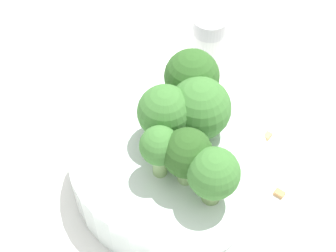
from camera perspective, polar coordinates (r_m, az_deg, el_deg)
ground_plane at (r=0.46m, az=-0.00°, el=-6.64°), size 3.00×3.00×0.00m
bowl at (r=0.44m, az=-0.00°, el=-4.75°), size 0.18×0.18×0.05m
broccoli_floret_0 at (r=0.43m, az=2.91°, el=5.93°), size 0.05×0.05×0.06m
broccoli_floret_1 at (r=0.40m, az=-0.23°, el=1.66°), size 0.05×0.05×0.06m
broccoli_floret_2 at (r=0.37m, az=2.35°, el=-3.48°), size 0.04×0.04×0.06m
broccoli_floret_3 at (r=0.41m, az=3.84°, el=2.10°), size 0.06×0.06×0.06m
broccoli_floret_4 at (r=0.36m, az=5.56°, el=-5.91°), size 0.04×0.04×0.06m
broccoli_floret_5 at (r=0.38m, az=-1.04°, el=-2.65°), size 0.03×0.03×0.05m
pepper_shaker at (r=0.54m, az=4.91°, el=9.56°), size 0.04×0.04×0.08m
almond_crumb_0 at (r=0.50m, az=12.07°, el=-1.04°), size 0.01×0.01×0.01m
almond_crumb_1 at (r=0.46m, az=13.47°, el=-7.84°), size 0.01×0.01×0.01m
almond_crumb_2 at (r=0.51m, az=7.62°, el=1.52°), size 0.01×0.01×0.01m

